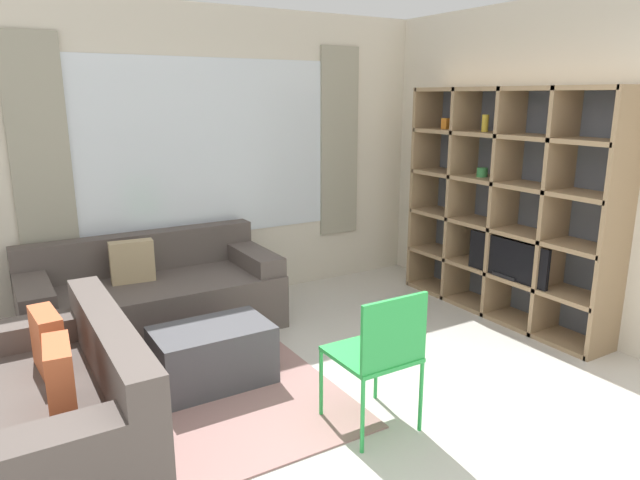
# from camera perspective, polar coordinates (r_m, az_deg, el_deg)

# --- Properties ---
(ground_plane) EXTENTS (16.00, 16.00, 0.00)m
(ground_plane) POSITION_cam_1_polar(r_m,az_deg,el_deg) (3.29, 11.01, -21.84)
(ground_plane) COLOR beige
(wall_back) EXTENTS (5.67, 0.11, 2.70)m
(wall_back) POSITION_cam_1_polar(r_m,az_deg,el_deg) (5.39, -11.08, 7.96)
(wall_back) COLOR beige
(wall_back) RESTS_ON ground_plane
(wall_right) EXTENTS (0.07, 4.27, 2.70)m
(wall_right) POSITION_cam_1_polar(r_m,az_deg,el_deg) (5.41, 18.80, 7.42)
(wall_right) COLOR beige
(wall_right) RESTS_ON ground_plane
(area_rug) EXTENTS (2.17, 2.28, 0.01)m
(area_rug) POSITION_cam_1_polar(r_m,az_deg,el_deg) (4.08, -16.28, -14.39)
(area_rug) COLOR gray
(area_rug) RESTS_ON ground_plane
(shelving_unit) EXTENTS (0.37, 2.10, 2.00)m
(shelving_unit) POSITION_cam_1_polar(r_m,az_deg,el_deg) (5.23, 18.19, 3.23)
(shelving_unit) COLOR #515660
(shelving_unit) RESTS_ON ground_plane
(couch_main) EXTENTS (2.00, 0.91, 0.79)m
(couch_main) POSITION_cam_1_polar(r_m,az_deg,el_deg) (4.94, -16.33, -5.60)
(couch_main) COLOR #564C47
(couch_main) RESTS_ON ground_plane
(couch_side) EXTENTS (0.91, 1.59, 0.79)m
(couch_side) POSITION_cam_1_polar(r_m,az_deg,el_deg) (3.41, -25.28, -15.60)
(couch_side) COLOR #564C47
(couch_side) RESTS_ON ground_plane
(ottoman) EXTENTS (0.78, 0.48, 0.42)m
(ottoman) POSITION_cam_1_polar(r_m,az_deg,el_deg) (4.02, -10.68, -11.29)
(ottoman) COLOR #47474C
(ottoman) RESTS_ON ground_plane
(folding_chair) EXTENTS (0.44, 0.46, 0.86)m
(folding_chair) POSITION_cam_1_polar(r_m,az_deg,el_deg) (3.33, 6.03, -10.82)
(folding_chair) COLOR green
(folding_chair) RESTS_ON ground_plane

